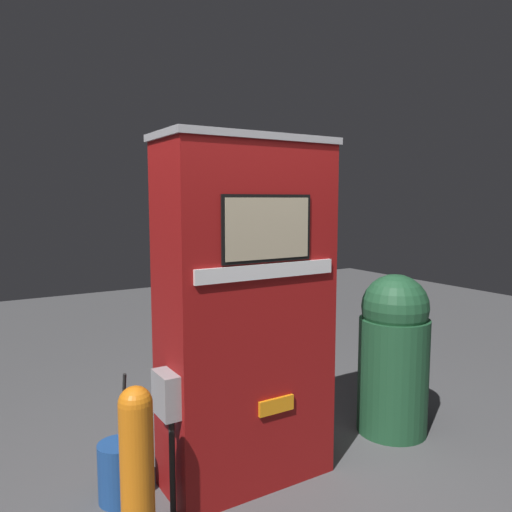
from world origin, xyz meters
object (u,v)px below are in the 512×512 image
(trash_bin, at_px, (394,353))
(safety_bollard, at_px, (137,470))
(gas_pump, at_px, (246,313))
(squeegee_bucket, at_px, (119,471))

(trash_bin, bearing_deg, safety_bollard, -170.83)
(gas_pump, height_order, trash_bin, gas_pump)
(squeegee_bucket, bearing_deg, safety_bollard, -96.78)
(safety_bollard, bearing_deg, trash_bin, 9.17)
(safety_bollard, bearing_deg, gas_pump, 24.16)
(safety_bollard, relative_size, squeegee_bucket, 1.14)
(gas_pump, bearing_deg, trash_bin, -1.37)
(gas_pump, bearing_deg, squeegee_bucket, 166.71)
(gas_pump, xyz_separation_m, safety_bollard, (-0.80, -0.36, -0.58))
(safety_bollard, relative_size, trash_bin, 0.73)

